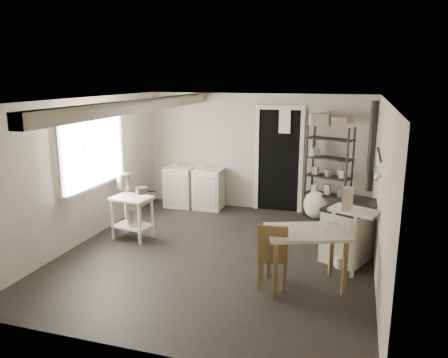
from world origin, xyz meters
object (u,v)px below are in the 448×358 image
(chair, at_px, (273,251))
(stockpot, at_px, (124,181))
(prep_table, at_px, (132,215))
(base_cabinets, at_px, (194,185))
(shelf_rack, at_px, (329,169))
(stove, at_px, (353,228))
(flour_sack, at_px, (315,206))
(work_table, at_px, (305,258))

(chair, bearing_deg, stockpot, 150.55)
(prep_table, relative_size, base_cabinets, 0.57)
(shelf_rack, bearing_deg, stove, -53.69)
(shelf_rack, bearing_deg, stockpot, -128.43)
(stove, bearing_deg, shelf_rack, 130.03)
(flour_sack, bearing_deg, work_table, -87.13)
(prep_table, bearing_deg, stove, 5.14)
(flour_sack, bearing_deg, base_cabinets, 179.70)
(stockpot, height_order, chair, stockpot)
(base_cabinets, bearing_deg, work_table, -49.27)
(flour_sack, bearing_deg, chair, -94.67)
(prep_table, distance_m, stove, 3.48)
(shelf_rack, xyz_separation_m, stove, (0.49, -1.71, -0.51))
(prep_table, xyz_separation_m, flour_sack, (2.77, 1.96, -0.16))
(stockpot, height_order, shelf_rack, shelf_rack)
(stockpot, xyz_separation_m, shelf_rack, (3.15, 1.92, 0.01))
(base_cabinets, relative_size, stove, 1.22)
(stockpot, xyz_separation_m, stove, (3.64, 0.21, -0.50))
(base_cabinets, distance_m, stove, 3.55)
(work_table, relative_size, chair, 1.12)
(stockpot, bearing_deg, flour_sack, 32.24)
(shelf_rack, height_order, work_table, shelf_rack)
(shelf_rack, xyz_separation_m, chair, (-0.44, -3.01, -0.46))
(prep_table, relative_size, work_table, 0.72)
(prep_table, relative_size, shelf_rack, 0.41)
(work_table, bearing_deg, base_cabinets, 132.47)
(shelf_rack, bearing_deg, prep_table, -125.59)
(shelf_rack, distance_m, work_table, 2.93)
(prep_table, height_order, base_cabinets, base_cabinets)
(prep_table, xyz_separation_m, shelf_rack, (2.97, 2.02, 0.55))
(stockpot, distance_m, base_cabinets, 1.99)
(prep_table, xyz_separation_m, stockpot, (-0.17, 0.10, 0.54))
(shelf_rack, relative_size, work_table, 1.78)
(work_table, relative_size, flour_sack, 1.85)
(flour_sack, bearing_deg, stove, -67.15)
(shelf_rack, bearing_deg, base_cabinets, -158.76)
(prep_table, bearing_deg, flour_sack, 35.27)
(stockpot, distance_m, stove, 3.68)
(prep_table, xyz_separation_m, chair, (2.53, -0.99, 0.08))
(stockpot, height_order, flour_sack, stockpot)
(base_cabinets, distance_m, flour_sack, 2.45)
(base_cabinets, xyz_separation_m, shelf_rack, (2.65, 0.05, 0.49))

